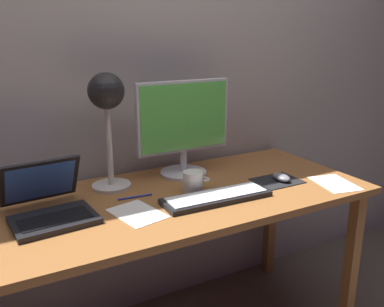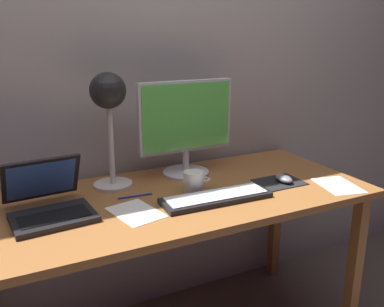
# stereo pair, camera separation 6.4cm
# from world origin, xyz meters

# --- Properties ---
(back_wall) EXTENTS (4.80, 0.06, 2.60)m
(back_wall) POSITION_xyz_m (0.00, 0.40, 1.30)
(back_wall) COLOR #A8A099
(back_wall) RESTS_ON ground
(desk) EXTENTS (1.60, 0.70, 0.74)m
(desk) POSITION_xyz_m (0.00, 0.00, 0.66)
(desk) COLOR #935B2D
(desk) RESTS_ON ground
(monitor) EXTENTS (0.45, 0.21, 0.43)m
(monitor) POSITION_xyz_m (0.13, 0.20, 0.98)
(monitor) COLOR silver
(monitor) RESTS_ON desk
(keyboard_main) EXTENTS (0.44, 0.15, 0.03)m
(keyboard_main) POSITION_xyz_m (0.11, -0.13, 0.75)
(keyboard_main) COLOR black
(keyboard_main) RESTS_ON desk
(laptop) EXTENTS (0.30, 0.33, 0.20)m
(laptop) POSITION_xyz_m (-0.50, 0.04, 0.80)
(laptop) COLOR black
(laptop) RESTS_ON desk
(desk_lamp) EXTENTS (0.16, 0.16, 0.48)m
(desk_lamp) POSITION_xyz_m (-0.21, 0.20, 1.10)
(desk_lamp) COLOR beige
(desk_lamp) RESTS_ON desk
(mousepad) EXTENTS (0.20, 0.16, 0.00)m
(mousepad) POSITION_xyz_m (0.46, -0.08, 0.74)
(mousepad) COLOR black
(mousepad) RESTS_ON desk
(mouse) EXTENTS (0.06, 0.10, 0.03)m
(mouse) POSITION_xyz_m (0.47, -0.09, 0.76)
(mouse) COLOR slate
(mouse) RESTS_ON mousepad
(coffee_mug) EXTENTS (0.12, 0.08, 0.08)m
(coffee_mug) POSITION_xyz_m (0.07, 0.00, 0.78)
(coffee_mug) COLOR white
(coffee_mug) RESTS_ON desk
(paper_sheet_near_mouse) EXTENTS (0.19, 0.24, 0.00)m
(paper_sheet_near_mouse) POSITION_xyz_m (-0.21, -0.10, 0.74)
(paper_sheet_near_mouse) COLOR white
(paper_sheet_near_mouse) RESTS_ON desk
(paper_sheet_by_keyboard) EXTENTS (0.19, 0.24, 0.00)m
(paper_sheet_by_keyboard) POSITION_xyz_m (0.66, -0.22, 0.74)
(paper_sheet_by_keyboard) COLOR white
(paper_sheet_by_keyboard) RESTS_ON desk
(pen) EXTENTS (0.14, 0.02, 0.01)m
(pen) POSITION_xyz_m (-0.17, 0.05, 0.74)
(pen) COLOR #2633A5
(pen) RESTS_ON desk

